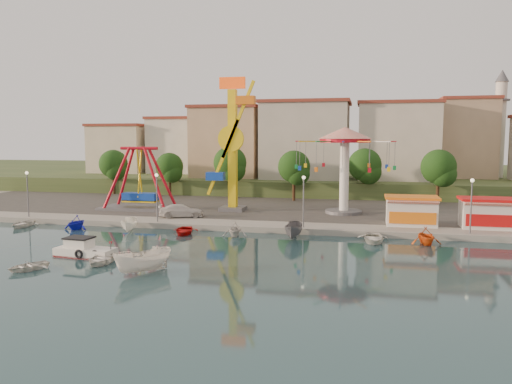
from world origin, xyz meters
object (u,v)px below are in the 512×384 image
(kamikaze_tower, at_px, (234,147))
(cabin_motorboat, at_px, (84,251))
(van, at_px, (181,211))
(pirate_ship_ride, at_px, (140,180))
(skiff, at_px, (143,261))
(rowboat_a, at_px, (102,259))
(wave_swinger, at_px, (345,151))

(kamikaze_tower, xyz_separation_m, cabin_motorboat, (-6.46, -23.60, -8.10))
(kamikaze_tower, xyz_separation_m, van, (-4.68, -6.05, -7.23))
(pirate_ship_ride, distance_m, cabin_motorboat, 23.65)
(pirate_ship_ride, height_order, skiff, pirate_ship_ride)
(van, bearing_deg, rowboat_a, 163.20)
(kamikaze_tower, relative_size, cabin_motorboat, 3.24)
(rowboat_a, relative_size, skiff, 0.79)
(wave_swinger, bearing_deg, van, -159.15)
(pirate_ship_ride, height_order, wave_swinger, wave_swinger)
(kamikaze_tower, distance_m, rowboat_a, 26.93)
(pirate_ship_ride, height_order, kamikaze_tower, kamikaze_tower)
(wave_swinger, bearing_deg, rowboat_a, -123.55)
(kamikaze_tower, height_order, cabin_motorboat, kamikaze_tower)
(pirate_ship_ride, bearing_deg, kamikaze_tower, 4.64)
(wave_swinger, xyz_separation_m, cabin_motorboat, (-19.96, -24.46, -7.73))
(wave_swinger, bearing_deg, kamikaze_tower, -176.33)
(cabin_motorboat, height_order, van, van)
(van, bearing_deg, cabin_motorboat, 155.07)
(cabin_motorboat, relative_size, skiff, 1.10)
(rowboat_a, xyz_separation_m, van, (-0.78, 19.30, 0.96))
(wave_swinger, bearing_deg, skiff, -114.83)
(wave_swinger, bearing_deg, pirate_ship_ride, -175.87)
(cabin_motorboat, xyz_separation_m, van, (1.78, 17.54, 0.88))
(rowboat_a, bearing_deg, skiff, -25.94)
(kamikaze_tower, relative_size, wave_swinger, 1.42)
(kamikaze_tower, height_order, skiff, kamikaze_tower)
(kamikaze_tower, bearing_deg, skiff, -88.99)
(skiff, height_order, van, van)
(pirate_ship_ride, distance_m, skiff, 29.37)
(pirate_ship_ride, distance_m, van, 9.55)
(cabin_motorboat, bearing_deg, rowboat_a, -29.70)
(pirate_ship_ride, height_order, cabin_motorboat, pirate_ship_ride)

